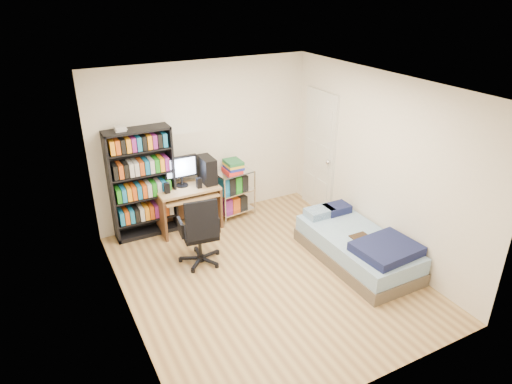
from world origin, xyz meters
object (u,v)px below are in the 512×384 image
computer_desk (192,189)px  media_shelf (142,182)px  bed (358,247)px  office_chair (200,243)px

computer_desk → media_shelf: bearing=171.9°
media_shelf → computer_desk: media_shelf is taller
computer_desk → bed: size_ratio=0.65×
bed → computer_desk: bearing=128.9°
office_chair → bed: (1.92, -0.97, -0.09)m
computer_desk → office_chair: bearing=-105.6°
computer_desk → bed: bearing=-51.1°
media_shelf → computer_desk: (0.73, -0.10, -0.22)m
computer_desk → bed: computer_desk is taller
media_shelf → office_chair: (0.43, -1.15, -0.53)m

